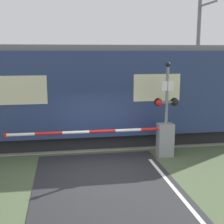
% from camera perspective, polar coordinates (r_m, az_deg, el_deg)
% --- Properties ---
extents(ground_plane, '(80.00, 80.00, 0.00)m').
position_cam_1_polar(ground_plane, '(10.65, -1.84, -11.11)').
color(ground_plane, '#475638').
extents(track_bed, '(36.00, 3.20, 0.13)m').
position_cam_1_polar(track_bed, '(14.31, -3.88, -5.20)').
color(track_bed, gray).
rests_on(track_bed, ground_plane).
extents(train, '(19.41, 3.15, 4.27)m').
position_cam_1_polar(train, '(13.89, -15.47, 3.04)').
color(train, black).
rests_on(train, ground_plane).
extents(crossing_barrier, '(6.28, 0.44, 1.29)m').
position_cam_1_polar(crossing_barrier, '(12.10, 7.40, -4.82)').
color(crossing_barrier, gray).
rests_on(crossing_barrier, ground_plane).
extents(signal_post, '(0.94, 0.26, 3.63)m').
position_cam_1_polar(signal_post, '(11.92, 9.98, 1.43)').
color(signal_post, gray).
rests_on(signal_post, ground_plane).
extents(catenary_pole, '(0.20, 1.90, 6.76)m').
position_cam_1_polar(catenary_pole, '(17.80, 15.37, 9.07)').
color(catenary_pole, slate).
rests_on(catenary_pole, ground_plane).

